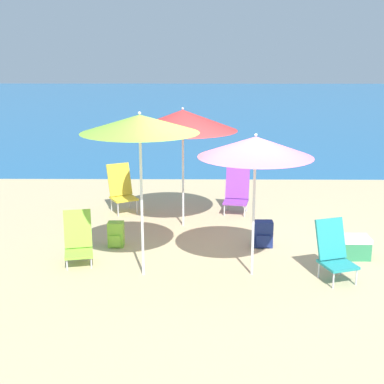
{
  "coord_description": "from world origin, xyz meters",
  "views": [
    {
      "loc": [
        -0.57,
        -7.22,
        3.02
      ],
      "look_at": [
        -0.66,
        0.44,
        1.0
      ],
      "focal_mm": 50.0,
      "sensor_mm": 36.0,
      "label": 1
    }
  ],
  "objects_px": {
    "beach_chair_purple": "(237,191)",
    "cooler_box": "(352,247)",
    "beach_umbrella_lime": "(140,124)",
    "backpack_navy": "(263,234)",
    "beach_chair_yellow": "(121,188)",
    "beach_chair_lime": "(78,240)",
    "beach_umbrella_pink": "(256,147)",
    "beach_umbrella_red": "(183,120)",
    "backpack_lime": "(116,235)",
    "beach_chair_teal": "(334,251)"
  },
  "relations": [
    {
      "from": "beach_umbrella_pink",
      "to": "beach_chair_lime",
      "type": "xyz_separation_m",
      "value": [
        -2.52,
        0.45,
        -1.46
      ]
    },
    {
      "from": "beach_chair_yellow",
      "to": "beach_chair_teal",
      "type": "bearing_deg",
      "value": -71.59
    },
    {
      "from": "beach_chair_lime",
      "to": "beach_chair_purple",
      "type": "distance_m",
      "value": 3.59
    },
    {
      "from": "beach_chair_yellow",
      "to": "backpack_navy",
      "type": "relative_size",
      "value": 2.17
    },
    {
      "from": "beach_chair_purple",
      "to": "backpack_lime",
      "type": "bearing_deg",
      "value": -125.69
    },
    {
      "from": "beach_umbrella_lime",
      "to": "backpack_navy",
      "type": "xyz_separation_m",
      "value": [
        1.79,
        1.13,
        -1.9
      ]
    },
    {
      "from": "beach_chair_yellow",
      "to": "beach_chair_teal",
      "type": "height_order",
      "value": "beach_chair_yellow"
    },
    {
      "from": "beach_umbrella_lime",
      "to": "backpack_navy",
      "type": "relative_size",
      "value": 5.38
    },
    {
      "from": "beach_chair_yellow",
      "to": "backpack_navy",
      "type": "xyz_separation_m",
      "value": [
        2.51,
        -1.95,
        -0.26
      ]
    },
    {
      "from": "beach_umbrella_red",
      "to": "cooler_box",
      "type": "relative_size",
      "value": 4.05
    },
    {
      "from": "beach_umbrella_pink",
      "to": "beach_umbrella_lime",
      "type": "distance_m",
      "value": 1.54
    },
    {
      "from": "beach_chair_purple",
      "to": "cooler_box",
      "type": "distance_m",
      "value": 2.85
    },
    {
      "from": "beach_umbrella_pink",
      "to": "beach_umbrella_lime",
      "type": "bearing_deg",
      "value": -178.9
    },
    {
      "from": "beach_chair_purple",
      "to": "cooler_box",
      "type": "relative_size",
      "value": 1.67
    },
    {
      "from": "backpack_navy",
      "to": "beach_chair_lime",
      "type": "bearing_deg",
      "value": -166.91
    },
    {
      "from": "beach_umbrella_lime",
      "to": "beach_chair_lime",
      "type": "height_order",
      "value": "beach_umbrella_lime"
    },
    {
      "from": "beach_umbrella_red",
      "to": "backpack_lime",
      "type": "xyz_separation_m",
      "value": [
        -1.04,
        -1.07,
        -1.69
      ]
    },
    {
      "from": "beach_umbrella_lime",
      "to": "beach_chair_lime",
      "type": "relative_size",
      "value": 3.01
    },
    {
      "from": "beach_umbrella_lime",
      "to": "beach_chair_yellow",
      "type": "relative_size",
      "value": 2.48
    },
    {
      "from": "beach_chair_teal",
      "to": "cooler_box",
      "type": "relative_size",
      "value": 1.56
    },
    {
      "from": "beach_chair_yellow",
      "to": "beach_chair_lime",
      "type": "distance_m",
      "value": 2.61
    },
    {
      "from": "beach_umbrella_red",
      "to": "cooler_box",
      "type": "xyz_separation_m",
      "value": [
        2.58,
        -1.51,
        -1.72
      ]
    },
    {
      "from": "beach_chair_yellow",
      "to": "cooler_box",
      "type": "relative_size",
      "value": 1.76
    },
    {
      "from": "beach_chair_purple",
      "to": "beach_umbrella_pink",
      "type": "bearing_deg",
      "value": -78.84
    },
    {
      "from": "beach_chair_yellow",
      "to": "cooler_box",
      "type": "height_order",
      "value": "beach_chair_yellow"
    },
    {
      "from": "beach_umbrella_lime",
      "to": "cooler_box",
      "type": "relative_size",
      "value": 4.37
    },
    {
      "from": "beach_chair_yellow",
      "to": "backpack_navy",
      "type": "distance_m",
      "value": 3.19
    },
    {
      "from": "beach_umbrella_pink",
      "to": "backpack_lime",
      "type": "height_order",
      "value": "beach_umbrella_pink"
    },
    {
      "from": "beach_chair_yellow",
      "to": "beach_chair_purple",
      "type": "relative_size",
      "value": 1.06
    },
    {
      "from": "beach_chair_teal",
      "to": "backpack_navy",
      "type": "bearing_deg",
      "value": 105.55
    },
    {
      "from": "beach_umbrella_lime",
      "to": "backpack_lime",
      "type": "height_order",
      "value": "beach_umbrella_lime"
    },
    {
      "from": "backpack_navy",
      "to": "cooler_box",
      "type": "xyz_separation_m",
      "value": [
        1.29,
        -0.46,
        -0.04
      ]
    },
    {
      "from": "beach_umbrella_lime",
      "to": "beach_chair_teal",
      "type": "bearing_deg",
      "value": -1.92
    },
    {
      "from": "beach_chair_lime",
      "to": "backpack_lime",
      "type": "relative_size",
      "value": 1.87
    },
    {
      "from": "beach_umbrella_lime",
      "to": "backpack_lime",
      "type": "relative_size",
      "value": 5.63
    },
    {
      "from": "beach_umbrella_lime",
      "to": "beach_chair_purple",
      "type": "bearing_deg",
      "value": 63.64
    },
    {
      "from": "backpack_lime",
      "to": "beach_umbrella_pink",
      "type": "bearing_deg",
      "value": -27.77
    },
    {
      "from": "beach_umbrella_red",
      "to": "beach_chair_lime",
      "type": "bearing_deg",
      "value": -131.31
    },
    {
      "from": "beach_chair_yellow",
      "to": "beach_chair_lime",
      "type": "height_order",
      "value": "beach_chair_yellow"
    },
    {
      "from": "beach_umbrella_red",
      "to": "backpack_lime",
      "type": "distance_m",
      "value": 2.25
    },
    {
      "from": "beach_chair_lime",
      "to": "beach_chair_yellow",
      "type": "bearing_deg",
      "value": 71.45
    },
    {
      "from": "beach_umbrella_red",
      "to": "beach_umbrella_lime",
      "type": "xyz_separation_m",
      "value": [
        -0.5,
        -2.19,
        0.22
      ]
    },
    {
      "from": "beach_umbrella_lime",
      "to": "cooler_box",
      "type": "distance_m",
      "value": 3.7
    },
    {
      "from": "backpack_lime",
      "to": "beach_chair_yellow",
      "type": "bearing_deg",
      "value": 95.23
    },
    {
      "from": "beach_umbrella_red",
      "to": "beach_umbrella_pink",
      "type": "relative_size",
      "value": 1.06
    },
    {
      "from": "beach_umbrella_red",
      "to": "beach_chair_yellow",
      "type": "bearing_deg",
      "value": 143.97
    },
    {
      "from": "beach_chair_purple",
      "to": "backpack_navy",
      "type": "relative_size",
      "value": 2.06
    },
    {
      "from": "beach_umbrella_red",
      "to": "beach_umbrella_pink",
      "type": "xyz_separation_m",
      "value": [
        1.02,
        -2.16,
        -0.08
      ]
    },
    {
      "from": "beach_chair_yellow",
      "to": "backpack_lime",
      "type": "relative_size",
      "value": 2.27
    },
    {
      "from": "beach_umbrella_pink",
      "to": "cooler_box",
      "type": "height_order",
      "value": "beach_umbrella_pink"
    }
  ]
}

